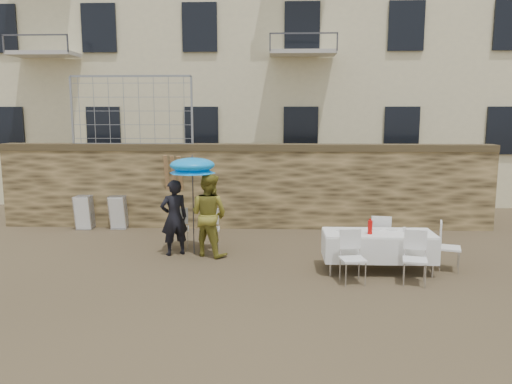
{
  "coord_description": "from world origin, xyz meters",
  "views": [
    {
      "loc": [
        0.82,
        -8.17,
        3.05
      ],
      "look_at": [
        0.4,
        2.2,
        1.4
      ],
      "focal_mm": 35.0,
      "sensor_mm": 36.0,
      "label": 1
    }
  ],
  "objects_px": {
    "umbrella": "(192,168)",
    "chair_stack_left": "(87,211)",
    "couple_chair_left": "(179,227)",
    "table_chair_back": "(380,237)",
    "woman_dress": "(209,215)",
    "soda_bottle": "(370,227)",
    "table_chair_front_left": "(353,258)",
    "table_chair_front_right": "(415,259)",
    "couple_chair_right": "(210,228)",
    "banquet_table": "(379,234)",
    "table_chair_side": "(450,246)",
    "chair_stack_right": "(120,211)",
    "man_suit": "(174,218)"
  },
  "relations": [
    {
      "from": "couple_chair_right",
      "to": "soda_bottle",
      "type": "xyz_separation_m",
      "value": [
        3.27,
        -1.67,
        0.43
      ]
    },
    {
      "from": "woman_dress",
      "to": "chair_stack_right",
      "type": "distance_m",
      "value": 3.69
    },
    {
      "from": "table_chair_back",
      "to": "woman_dress",
      "type": "bearing_deg",
      "value": 5.38
    },
    {
      "from": "table_chair_back",
      "to": "table_chair_side",
      "type": "relative_size",
      "value": 1.0
    },
    {
      "from": "woman_dress",
      "to": "chair_stack_left",
      "type": "bearing_deg",
      "value": -6.99
    },
    {
      "from": "umbrella",
      "to": "table_chair_side",
      "type": "relative_size",
      "value": 2.08
    },
    {
      "from": "umbrella",
      "to": "chair_stack_left",
      "type": "distance_m",
      "value": 4.28
    },
    {
      "from": "woman_dress",
      "to": "chair_stack_left",
      "type": "distance_m",
      "value": 4.4
    },
    {
      "from": "man_suit",
      "to": "table_chair_front_left",
      "type": "distance_m",
      "value": 3.98
    },
    {
      "from": "table_chair_side",
      "to": "chair_stack_right",
      "type": "relative_size",
      "value": 1.04
    },
    {
      "from": "table_chair_front_right",
      "to": "chair_stack_right",
      "type": "height_order",
      "value": "table_chair_front_right"
    },
    {
      "from": "couple_chair_right",
      "to": "table_chair_back",
      "type": "height_order",
      "value": "same"
    },
    {
      "from": "banquet_table",
      "to": "chair_stack_right",
      "type": "xyz_separation_m",
      "value": [
        -6.15,
        3.42,
        -0.27
      ]
    },
    {
      "from": "couple_chair_right",
      "to": "chair_stack_right",
      "type": "height_order",
      "value": "couple_chair_right"
    },
    {
      "from": "man_suit",
      "to": "table_chair_front_right",
      "type": "height_order",
      "value": "man_suit"
    },
    {
      "from": "soda_bottle",
      "to": "table_chair_front_left",
      "type": "height_order",
      "value": "soda_bottle"
    },
    {
      "from": "couple_chair_left",
      "to": "table_chair_back",
      "type": "distance_m",
      "value": 4.43
    },
    {
      "from": "table_chair_back",
      "to": "chair_stack_right",
      "type": "height_order",
      "value": "table_chair_back"
    },
    {
      "from": "woman_dress",
      "to": "soda_bottle",
      "type": "relative_size",
      "value": 6.88
    },
    {
      "from": "woman_dress",
      "to": "umbrella",
      "type": "relative_size",
      "value": 0.89
    },
    {
      "from": "banquet_table",
      "to": "soda_bottle",
      "type": "relative_size",
      "value": 8.08
    },
    {
      "from": "couple_chair_left",
      "to": "table_chair_front_right",
      "type": "height_order",
      "value": "same"
    },
    {
      "from": "couple_chair_right",
      "to": "chair_stack_left",
      "type": "bearing_deg",
      "value": -33.64
    },
    {
      "from": "soda_bottle",
      "to": "chair_stack_left",
      "type": "bearing_deg",
      "value": 152.45
    },
    {
      "from": "umbrella",
      "to": "banquet_table",
      "type": "xyz_separation_m",
      "value": [
        3.77,
        -1.07,
        -1.16
      ]
    },
    {
      "from": "umbrella",
      "to": "soda_bottle",
      "type": "height_order",
      "value": "umbrella"
    },
    {
      "from": "umbrella",
      "to": "couple_chair_right",
      "type": "bearing_deg",
      "value": 56.31
    },
    {
      "from": "soda_bottle",
      "to": "table_chair_front_right",
      "type": "height_order",
      "value": "soda_bottle"
    },
    {
      "from": "umbrella",
      "to": "table_chair_side",
      "type": "bearing_deg",
      "value": -10.57
    },
    {
      "from": "man_suit",
      "to": "couple_chair_right",
      "type": "bearing_deg",
      "value": -170.29
    },
    {
      "from": "soda_bottle",
      "to": "table_chair_front_left",
      "type": "relative_size",
      "value": 0.27
    },
    {
      "from": "couple_chair_right",
      "to": "chair_stack_right",
      "type": "bearing_deg",
      "value": -41.06
    },
    {
      "from": "woman_dress",
      "to": "couple_chair_left",
      "type": "xyz_separation_m",
      "value": [
        -0.75,
        0.55,
        -0.41
      ]
    },
    {
      "from": "couple_chair_left",
      "to": "table_chair_front_left",
      "type": "xyz_separation_m",
      "value": [
        3.57,
        -2.27,
        0.0
      ]
    },
    {
      "from": "table_chair_front_left",
      "to": "table_chair_side",
      "type": "height_order",
      "value": "same"
    },
    {
      "from": "soda_bottle",
      "to": "table_chair_front_left",
      "type": "xyz_separation_m",
      "value": [
        -0.4,
        -0.6,
        -0.43
      ]
    },
    {
      "from": "woman_dress",
      "to": "soda_bottle",
      "type": "bearing_deg",
      "value": -171.93
    },
    {
      "from": "couple_chair_left",
      "to": "chair_stack_right",
      "type": "bearing_deg",
      "value": -53.82
    },
    {
      "from": "chair_stack_left",
      "to": "chair_stack_right",
      "type": "bearing_deg",
      "value": 0.0
    },
    {
      "from": "woman_dress",
      "to": "chair_stack_right",
      "type": "height_order",
      "value": "woman_dress"
    },
    {
      "from": "umbrella",
      "to": "table_chair_front_right",
      "type": "distance_m",
      "value": 4.85
    },
    {
      "from": "chair_stack_left",
      "to": "man_suit",
      "type": "bearing_deg",
      "value": -40.53
    },
    {
      "from": "banquet_table",
      "to": "table_chair_front_left",
      "type": "distance_m",
      "value": 0.99
    },
    {
      "from": "woman_dress",
      "to": "umbrella",
      "type": "height_order",
      "value": "umbrella"
    },
    {
      "from": "table_chair_front_left",
      "to": "table_chair_front_right",
      "type": "distance_m",
      "value": 1.1
    },
    {
      "from": "woman_dress",
      "to": "table_chair_front_right",
      "type": "relative_size",
      "value": 1.86
    },
    {
      "from": "woman_dress",
      "to": "umbrella",
      "type": "xyz_separation_m",
      "value": [
        -0.35,
        0.1,
        0.99
      ]
    },
    {
      "from": "table_chair_front_right",
      "to": "chair_stack_right",
      "type": "distance_m",
      "value": 7.85
    },
    {
      "from": "soda_bottle",
      "to": "table_chair_back",
      "type": "relative_size",
      "value": 0.27
    },
    {
      "from": "banquet_table",
      "to": "chair_stack_right",
      "type": "relative_size",
      "value": 2.28
    }
  ]
}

